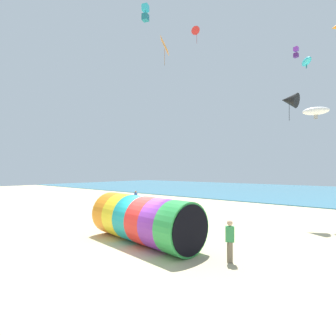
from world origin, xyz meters
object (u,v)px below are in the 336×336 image
Objects in this scene: giant_inflatable_tube at (144,220)px; kite_handler at (230,241)px; bystander_near_water at (136,198)px; kite_white_parafoil at (316,111)px; kite_cyan_parafoil at (306,62)px; kite_orange_diamond at (165,46)px; kite_red_delta at (197,32)px; kite_black_delta at (289,100)px; kite_cyan_box at (145,13)px; kite_orange_delta at (336,27)px; kite_purple_box at (296,52)px.

giant_inflatable_tube is 4.01× the size of kite_handler.
kite_white_parafoil is at bearing -20.51° from bystander_near_water.
kite_cyan_parafoil is at bearing 7.39° from bystander_near_water.
kite_orange_diamond is 1.74× the size of bystander_near_water.
kite_handler is at bearing -51.12° from kite_red_delta.
kite_cyan_box is at bearing -151.47° from kite_black_delta.
kite_white_parafoil reaches higher than giant_inflatable_tube.
kite_orange_diamond is at bearing -137.87° from kite_red_delta.
bystander_near_water is at bearing -150.62° from kite_red_delta.
kite_cyan_box is at bearing 134.62° from giant_inflatable_tube.
kite_cyan_parafoil reaches higher than kite_handler.
kite_orange_delta is at bearing 17.76° from kite_orange_diamond.
bystander_near_water is at bearing 144.59° from kite_cyan_box.
kite_handler is at bearing -140.26° from kite_white_parafoil.
kite_red_delta is at bearing 171.22° from kite_black_delta.
bystander_near_water is (-10.71, 9.33, -0.39)m from giant_inflatable_tube.
kite_cyan_box is at bearing -143.60° from kite_orange_delta.
kite_cyan_box is 17.28m from kite_white_parafoil.
kite_purple_box reaches higher than kite_white_parafoil.
kite_cyan_parafoil is at bearing -112.42° from kite_orange_delta.
kite_orange_delta is at bearing 82.71° from kite_handler.
kite_orange_delta is 0.95× the size of kite_cyan_box.
bystander_near_water is at bearing -163.12° from kite_orange_diamond.
kite_red_delta is at bearing 173.92° from kite_cyan_parafoil.
kite_red_delta is at bearing 141.59° from kite_white_parafoil.
kite_orange_delta is 15.41m from kite_cyan_box.
kite_red_delta is 10.32m from kite_purple_box.
giant_inflatable_tube reaches higher than kite_handler.
kite_cyan_box reaches higher than kite_orange_delta.
kite_purple_box is 0.55× the size of bystander_near_water.
kite_black_delta is at bearing -90.42° from kite_purple_box.
kite_red_delta is at bearing 85.01° from kite_cyan_box.
kite_cyan_parafoil is at bearing 87.71° from kite_handler.
kite_black_delta is at bearing -123.89° from kite_orange_delta.
kite_purple_box reaches higher than kite_handler.
giant_inflatable_tube is at bearing -176.89° from kite_handler.
kite_white_parafoil is (2.27, -8.88, -5.47)m from kite_cyan_parafoil.
kite_orange_diamond is 1.98× the size of kite_cyan_box.
kite_cyan_box is 0.87× the size of bystander_near_water.
kite_white_parafoil is at bearing -38.41° from kite_red_delta.
kite_black_delta is at bearing 111.53° from kite_white_parafoil.
kite_red_delta is (-5.08, 12.50, 16.64)m from giant_inflatable_tube.
bystander_near_water is at bearing -162.40° from kite_orange_delta.
kite_red_delta is 12.07m from kite_cyan_parafoil.
kite_cyan_box is (-10.90, -5.65, 5.24)m from kite_cyan_parafoil.
kite_orange_diamond is 13.62m from kite_cyan_parafoil.
kite_purple_box is 0.63× the size of kite_cyan_box.
kite_red_delta is 1.19× the size of kite_cyan_box.
kite_cyan_box is (-0.59, -6.75, -0.93)m from kite_red_delta.
kite_orange_delta reaches higher than bystander_near_water.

